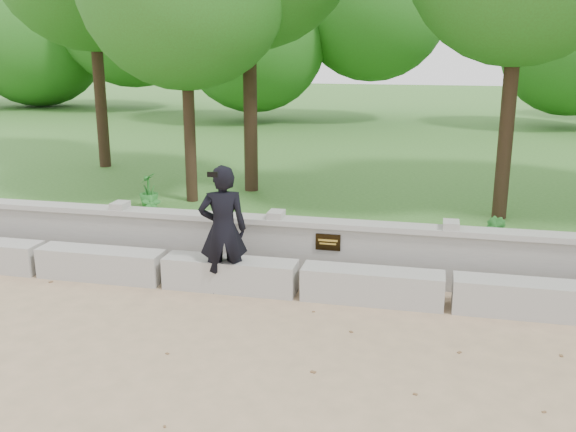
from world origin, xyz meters
name	(u,v)px	position (x,y,z in m)	size (l,w,h in m)	color
ground	(264,358)	(0.00, 0.00, 0.00)	(80.00, 80.00, 0.00)	tan
lawn	(378,150)	(0.00, 14.00, 0.12)	(40.00, 22.00, 0.25)	#346423
concrete_bench	(299,280)	(0.00, 1.90, 0.22)	(11.90, 0.45, 0.45)	#A5A29C
parapet_wall	(309,248)	(0.00, 2.60, 0.46)	(12.50, 0.35, 0.90)	#9B9892
man_main	(223,230)	(-1.05, 1.80, 0.91)	(0.77, 0.71, 1.81)	black
shrub_a	(152,213)	(-2.95, 3.62, 0.56)	(0.33, 0.22, 0.62)	#256D26
shrub_b	(494,239)	(2.66, 3.30, 0.57)	(0.36, 0.29, 0.65)	#256D26
shrub_d	(149,190)	(-3.71, 5.14, 0.59)	(0.38, 0.34, 0.69)	#256D26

